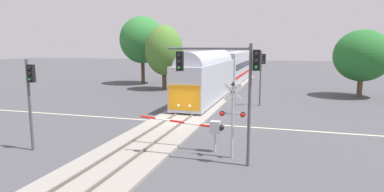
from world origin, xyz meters
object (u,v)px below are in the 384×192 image
traffic_signal_near_left (30,90)px  oak_behind_train (164,50)px  crossing_gate_near (207,127)px  maple_right_background (362,56)px  pine_left_background (142,40)px  commuter_train (225,69)px  traffic_signal_far_side (262,69)px  traffic_signal_near_right (226,74)px  crossing_signal_mast (233,112)px

traffic_signal_near_left → oak_behind_train: oak_behind_train is taller
crossing_gate_near → traffic_signal_near_left: traffic_signal_near_left is taller
maple_right_background → pine_left_background: (-30.07, 5.08, 2.01)m
commuter_train → traffic_signal_near_left: bearing=-100.9°
crossing_gate_near → maple_right_background: size_ratio=0.65×
commuter_train → traffic_signal_far_side: size_ratio=7.42×
maple_right_background → pine_left_background: bearing=170.4°
crossing_gate_near → oak_behind_train: (-11.74, 23.97, 3.94)m
traffic_signal_near_right → pine_left_background: bearing=121.1°
crossing_signal_mast → traffic_signal_near_left: (-11.23, -1.88, 0.99)m
commuter_train → pine_left_background: (-13.51, 2.44, 4.07)m
traffic_signal_far_side → commuter_train: bearing=116.5°
crossing_gate_near → traffic_signal_near_left: bearing=-164.6°
traffic_signal_near_right → traffic_signal_far_side: 17.09m
traffic_signal_far_side → pine_left_background: size_ratio=0.53×
pine_left_background → crossing_gate_near: bearing=-59.4°
crossing_signal_mast → traffic_signal_near_right: 2.30m
crossing_gate_near → pine_left_background: 34.70m
crossing_signal_mast → crossing_gate_near: bearing=154.0°
traffic_signal_near_left → maple_right_background: (22.28, 27.09, 1.30)m
traffic_signal_far_side → maple_right_background: (10.72, 9.10, 1.15)m
commuter_train → traffic_signal_far_side: bearing=-63.5°
crossing_signal_mast → traffic_signal_near_right: size_ratio=0.68×
crossing_signal_mast → traffic_signal_far_side: traffic_signal_far_side is taller
pine_left_background → traffic_signal_near_right: bearing=-58.9°
commuter_train → maple_right_background: 16.90m
crossing_gate_near → traffic_signal_near_left: 10.22m
traffic_signal_near_right → commuter_train: bearing=100.5°
commuter_train → crossing_signal_mast: commuter_train is taller
maple_right_background → oak_behind_train: 24.39m
traffic_signal_near_left → pine_left_background: bearing=103.6°
crossing_signal_mast → maple_right_background: (11.05, 25.20, 2.29)m
oak_behind_train → pine_left_background: pine_left_background is taller
traffic_signal_near_right → oak_behind_train: 28.87m
crossing_gate_near → traffic_signal_far_side: 15.61m
crossing_signal_mast → maple_right_background: 27.61m
traffic_signal_near_left → pine_left_background: 33.26m
traffic_signal_near_left → oak_behind_train: 26.77m
crossing_gate_near → crossing_signal_mast: bearing=-26.0°
crossing_gate_near → maple_right_background: maple_right_background is taller
commuter_train → traffic_signal_near_left: (-5.71, -29.72, 0.76)m
traffic_signal_far_side → maple_right_background: bearing=40.4°
commuter_train → crossing_signal_mast: 28.38m
traffic_signal_far_side → oak_behind_train: 16.26m
traffic_signal_far_side → oak_behind_train: bearing=147.7°
traffic_signal_far_side → pine_left_background: 24.21m
crossing_signal_mast → traffic_signal_near_left: traffic_signal_near_left is taller
traffic_signal_far_side → crossing_signal_mast: bearing=-91.2°
oak_behind_train → pine_left_background: size_ratio=0.83×
traffic_signal_far_side → pine_left_background: (-19.36, 14.18, 3.16)m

